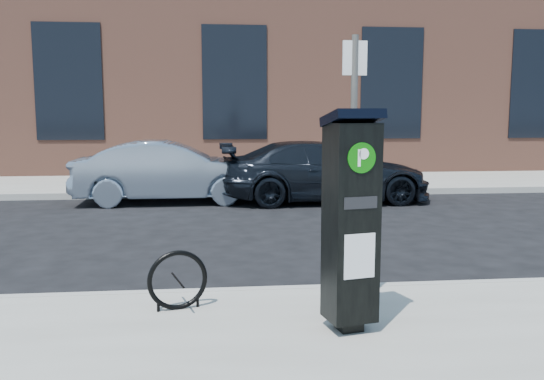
{
  "coord_description": "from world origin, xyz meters",
  "views": [
    {
      "loc": [
        -0.71,
        -6.14,
        2.07
      ],
      "look_at": [
        -0.02,
        0.5,
        1.17
      ],
      "focal_mm": 38.0,
      "sensor_mm": 36.0,
      "label": 1
    }
  ],
  "objects": [
    {
      "name": "ground",
      "position": [
        0.0,
        0.0,
        0.0
      ],
      "size": [
        120.0,
        120.0,
        0.0
      ],
      "primitive_type": "plane",
      "color": "black",
      "rests_on": "ground"
    },
    {
      "name": "sidewalk_far",
      "position": [
        0.0,
        14.0,
        0.07
      ],
      "size": [
        60.0,
        12.0,
        0.15
      ],
      "primitive_type": "cube",
      "color": "gray",
      "rests_on": "ground"
    },
    {
      "name": "curb_near",
      "position": [
        0.0,
        -0.02,
        0.07
      ],
      "size": [
        60.0,
        0.12,
        0.16
      ],
      "primitive_type": "cube",
      "color": "#9E9B93",
      "rests_on": "ground"
    },
    {
      "name": "curb_far",
      "position": [
        0.0,
        8.02,
        0.07
      ],
      "size": [
        60.0,
        0.12,
        0.16
      ],
      "primitive_type": "cube",
      "color": "#9E9B93",
      "rests_on": "ground"
    },
    {
      "name": "building",
      "position": [
        -0.0,
        17.0,
        4.15
      ],
      "size": [
        28.0,
        10.05,
        8.25
      ],
      "color": "brown",
      "rests_on": "ground"
    },
    {
      "name": "parking_kiosk",
      "position": [
        0.48,
        -1.31,
        1.15
      ],
      "size": [
        0.52,
        0.48,
        1.96
      ],
      "rotation": [
        0.0,
        0.0,
        0.21
      ],
      "color": "black",
      "rests_on": "sidewalk_near"
    },
    {
      "name": "sign_pole",
      "position": [
        0.62,
        -0.78,
        1.46
      ],
      "size": [
        0.23,
        0.21,
        2.64
      ],
      "rotation": [
        0.0,
        0.0,
        0.06
      ],
      "color": "#5D5652",
      "rests_on": "sidewalk_near"
    },
    {
      "name": "bike_rack",
      "position": [
        -1.07,
        -0.61,
        0.44
      ],
      "size": [
        0.59,
        0.21,
        0.6
      ],
      "rotation": [
        0.0,
        0.0,
        0.27
      ],
      "color": "black",
      "rests_on": "sidewalk_near"
    },
    {
      "name": "car_silver",
      "position": [
        -1.69,
        7.27,
        0.72
      ],
      "size": [
        4.38,
        1.59,
        1.43
      ],
      "primitive_type": "imported",
      "rotation": [
        0.0,
        0.0,
        1.59
      ],
      "color": "gray",
      "rests_on": "ground"
    },
    {
      "name": "car_dark",
      "position": [
        1.89,
        7.03,
        0.71
      ],
      "size": [
        4.91,
        2.06,
        1.42
      ],
      "primitive_type": "imported",
      "rotation": [
        0.0,
        0.0,
        1.59
      ],
      "color": "black",
      "rests_on": "ground"
    }
  ]
}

